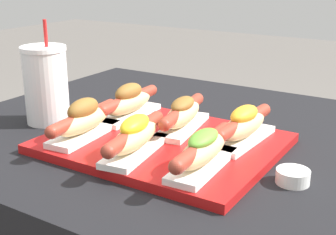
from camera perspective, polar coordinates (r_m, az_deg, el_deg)
serving_tray at (r=0.95m, az=-0.64°, el=-3.14°), size 0.45×0.36×0.02m
hot_dog_0 at (r=0.96m, az=-10.23°, el=-0.29°), size 0.08×0.22×0.08m
hot_dog_1 at (r=0.86m, az=-4.04°, el=-2.29°), size 0.09×0.22×0.07m
hot_dog_2 at (r=0.81m, az=4.28°, el=-4.00°), size 0.07×0.22×0.07m
hot_dog_3 at (r=1.07m, az=-4.79°, el=1.88°), size 0.06×0.22×0.08m
hot_dog_4 at (r=0.99m, az=1.79°, el=0.42°), size 0.09×0.22×0.07m
hot_dog_5 at (r=0.93m, az=9.21°, el=-0.95°), size 0.07×0.22×0.07m
sauce_bowl at (r=0.83m, az=14.98°, el=-6.87°), size 0.06×0.06×0.02m
drink_cup at (r=1.11m, az=-14.65°, el=3.90°), size 0.10×0.10×0.24m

